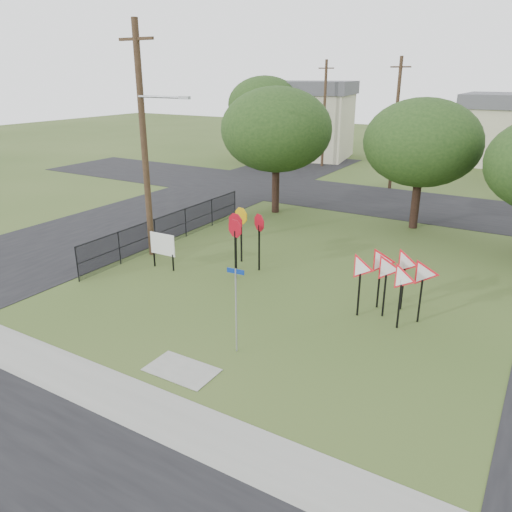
% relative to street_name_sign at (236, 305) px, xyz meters
% --- Properties ---
extents(ground, '(140.00, 140.00, 0.00)m').
position_rel_street_name_sign_xyz_m(ground, '(-0.77, 0.72, -1.55)').
color(ground, '#32471A').
extents(sidewalk, '(30.00, 1.60, 0.02)m').
position_rel_street_name_sign_xyz_m(sidewalk, '(-0.77, -3.48, -1.54)').
color(sidewalk, gray).
rests_on(sidewalk, ground).
extents(planting_strip, '(30.00, 0.80, 0.02)m').
position_rel_street_name_sign_xyz_m(planting_strip, '(-0.77, -4.68, -1.55)').
color(planting_strip, '#32471A').
rests_on(planting_strip, ground).
extents(street_left, '(8.00, 50.00, 0.02)m').
position_rel_street_name_sign_xyz_m(street_left, '(-12.77, 10.72, -1.54)').
color(street_left, black).
rests_on(street_left, ground).
extents(street_far, '(60.00, 8.00, 0.02)m').
position_rel_street_name_sign_xyz_m(street_far, '(-0.77, 20.72, -1.54)').
color(street_far, black).
rests_on(street_far, ground).
extents(curb_pad, '(2.00, 1.20, 0.02)m').
position_rel_street_name_sign_xyz_m(curb_pad, '(-0.77, -1.68, -1.54)').
color(curb_pad, gray).
rests_on(curb_pad, ground).
extents(street_name_sign, '(0.55, 0.07, 2.67)m').
position_rel_street_name_sign_xyz_m(street_name_sign, '(0.00, 0.00, 0.00)').
color(street_name_sign, '#A0A2A9').
rests_on(street_name_sign, ground).
extents(stop_sign_cluster, '(1.93, 1.93, 2.49)m').
position_rel_street_name_sign_xyz_m(stop_sign_cluster, '(-3.40, 5.75, 0.29)').
color(stop_sign_cluster, black).
rests_on(stop_sign_cluster, ground).
extents(yield_sign_cluster, '(2.91, 1.75, 2.28)m').
position_rel_street_name_sign_xyz_m(yield_sign_cluster, '(3.24, 4.64, 0.13)').
color(yield_sign_cluster, black).
rests_on(yield_sign_cluster, ground).
extents(info_board, '(1.26, 0.07, 1.57)m').
position_rel_street_name_sign_xyz_m(info_board, '(-6.39, 4.10, -0.51)').
color(info_board, black).
rests_on(info_board, ground).
extents(utility_pole_main, '(3.55, 0.33, 10.00)m').
position_rel_street_name_sign_xyz_m(utility_pole_main, '(-8.01, 5.22, 3.66)').
color(utility_pole_main, '#44301F').
rests_on(utility_pole_main, ground).
extents(far_pole_a, '(1.40, 0.24, 9.00)m').
position_rel_street_name_sign_xyz_m(far_pole_a, '(-2.77, 24.72, 3.05)').
color(far_pole_a, '#44301F').
rests_on(far_pole_a, ground).
extents(far_pole_c, '(1.40, 0.24, 9.00)m').
position_rel_street_name_sign_xyz_m(far_pole_c, '(-10.77, 30.72, 3.05)').
color(far_pole_c, '#44301F').
rests_on(far_pole_c, ground).
extents(fence_run, '(0.05, 11.55, 1.50)m').
position_rel_street_name_sign_xyz_m(fence_run, '(-8.37, 6.97, -0.77)').
color(fence_run, black).
rests_on(fence_run, ground).
extents(house_left, '(10.58, 8.88, 7.20)m').
position_rel_street_name_sign_xyz_m(house_left, '(-14.77, 34.72, 2.10)').
color(house_left, beige).
rests_on(house_left, ground).
extents(house_mid, '(8.40, 8.40, 6.20)m').
position_rel_street_name_sign_xyz_m(house_mid, '(3.23, 40.72, 1.59)').
color(house_mid, beige).
rests_on(house_mid, ground).
extents(tree_near_left, '(6.40, 6.40, 7.27)m').
position_rel_street_name_sign_xyz_m(tree_near_left, '(-6.77, 14.72, 3.30)').
color(tree_near_left, black).
rests_on(tree_near_left, ground).
extents(tree_near_mid, '(6.00, 6.00, 6.80)m').
position_rel_street_name_sign_xyz_m(tree_near_mid, '(1.23, 15.72, 2.99)').
color(tree_near_mid, black).
rests_on(tree_near_mid, ground).
extents(tree_far_left, '(6.80, 6.80, 7.73)m').
position_rel_street_name_sign_xyz_m(tree_far_left, '(-16.77, 30.72, 3.62)').
color(tree_far_left, black).
rests_on(tree_far_left, ground).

